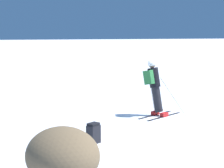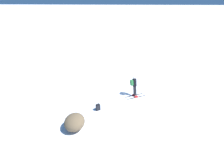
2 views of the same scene
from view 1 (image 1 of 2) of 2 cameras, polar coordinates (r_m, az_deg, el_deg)
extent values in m
plane|color=white|center=(11.92, 7.84, -5.08)|extent=(300.00, 300.00, 0.00)
cube|color=black|center=(12.03, 7.96, -4.94)|extent=(0.81, 1.57, 0.01)
cube|color=black|center=(12.24, 6.59, -4.69)|extent=(0.81, 1.57, 0.01)
cube|color=#B21919|center=(12.02, 7.96, -4.63)|extent=(0.25, 0.31, 0.12)
cube|color=#B21919|center=(12.23, 6.59, -4.39)|extent=(0.25, 0.31, 0.12)
cylinder|color=black|center=(12.10, 6.90, -2.36)|extent=(0.49, 0.41, 0.83)
cylinder|color=black|center=(12.08, 6.40, 0.97)|extent=(0.56, 0.50, 0.68)
sphere|color=tan|center=(12.09, 6.11, 2.96)|extent=(0.34, 0.32, 0.27)
sphere|color=silver|center=(12.09, 6.09, 3.09)|extent=(0.39, 0.37, 0.31)
cube|color=#236633|center=(11.88, 5.62, 1.01)|extent=(0.41, 0.32, 0.49)
cylinder|color=#B7B7BC|center=(12.09, 9.30, -1.96)|extent=(0.41, 0.76, 1.24)
cylinder|color=#B7B7BC|center=(12.59, 6.12, -1.73)|extent=(0.40, 0.41, 1.15)
cube|color=black|center=(9.08, -2.84, -7.66)|extent=(0.34, 0.37, 0.44)
cube|color=black|center=(9.01, -2.85, -6.13)|extent=(0.31, 0.33, 0.06)
ellipsoid|color=brown|center=(6.76, -7.52, -10.72)|extent=(1.53, 1.30, 0.99)
camera|label=2|loc=(7.12, 106.14, 44.48)|focal=28.00mm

